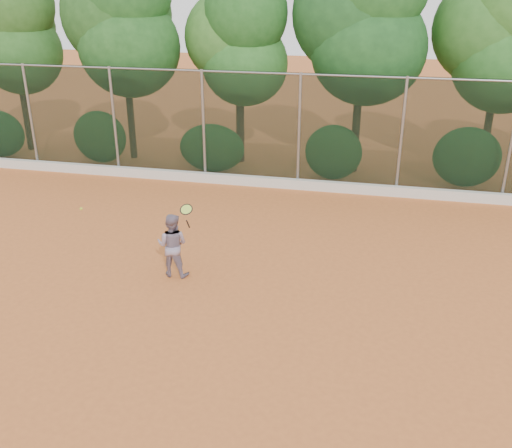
# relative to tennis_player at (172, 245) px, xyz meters

# --- Properties ---
(ground) EXTENTS (80.00, 80.00, 0.00)m
(ground) POSITION_rel_tennis_player_xyz_m (1.78, -0.71, -0.71)
(ground) COLOR #C9682F
(ground) RESTS_ON ground
(concrete_curb) EXTENTS (24.00, 0.20, 0.30)m
(concrete_curb) POSITION_rel_tennis_player_xyz_m (1.78, 6.11, -0.56)
(concrete_curb) COLOR beige
(concrete_curb) RESTS_ON ground
(tennis_player) EXTENTS (0.70, 0.55, 1.43)m
(tennis_player) POSITION_rel_tennis_player_xyz_m (0.00, 0.00, 0.00)
(tennis_player) COLOR gray
(tennis_player) RESTS_ON ground
(chainlink_fence) EXTENTS (24.09, 0.09, 3.50)m
(chainlink_fence) POSITION_rel_tennis_player_xyz_m (1.78, 6.29, 1.15)
(chainlink_fence) COLOR black
(chainlink_fence) RESTS_ON ground
(foliage_backdrop) EXTENTS (23.70, 3.63, 7.55)m
(foliage_backdrop) POSITION_rel_tennis_player_xyz_m (1.24, 8.27, 3.69)
(foliage_backdrop) COLOR #45301A
(foliage_backdrop) RESTS_ON ground
(tennis_racket) EXTENTS (0.27, 0.27, 0.56)m
(tennis_racket) POSITION_rel_tennis_player_xyz_m (0.43, -0.18, 0.90)
(tennis_racket) COLOR black
(tennis_racket) RESTS_ON ground
(tennis_ball_in_flight) EXTENTS (0.07, 0.07, 0.07)m
(tennis_ball_in_flight) POSITION_rel_tennis_player_xyz_m (-2.01, -0.08, 0.70)
(tennis_ball_in_flight) COLOR #B8C92D
(tennis_ball_in_flight) RESTS_ON ground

